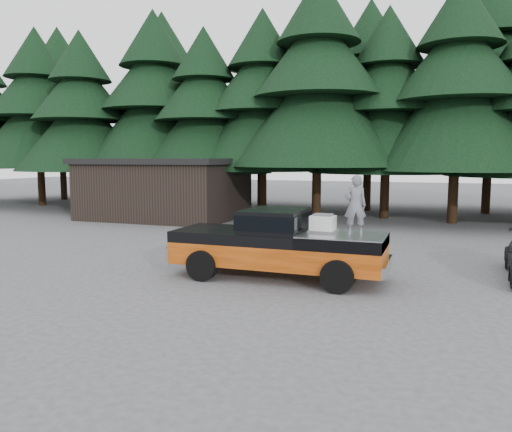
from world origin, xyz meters
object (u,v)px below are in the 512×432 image
(pickup_truck, at_px, (278,255))
(utility_building, at_px, (165,188))
(man_on_bed, at_px, (355,205))
(air_compressor, at_px, (323,224))

(pickup_truck, xyz_separation_m, utility_building, (-10.17, 11.35, 1.00))
(pickup_truck, height_order, man_on_bed, man_on_bed)
(pickup_truck, relative_size, utility_building, 0.71)
(pickup_truck, bearing_deg, air_compressor, 7.19)
(pickup_truck, relative_size, man_on_bed, 3.84)
(pickup_truck, xyz_separation_m, air_compressor, (1.22, 0.15, 0.88))
(utility_building, bearing_deg, air_compressor, -44.52)
(pickup_truck, distance_m, air_compressor, 1.51)
(air_compressor, distance_m, man_on_bed, 1.10)
(man_on_bed, bearing_deg, air_compressor, -35.71)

